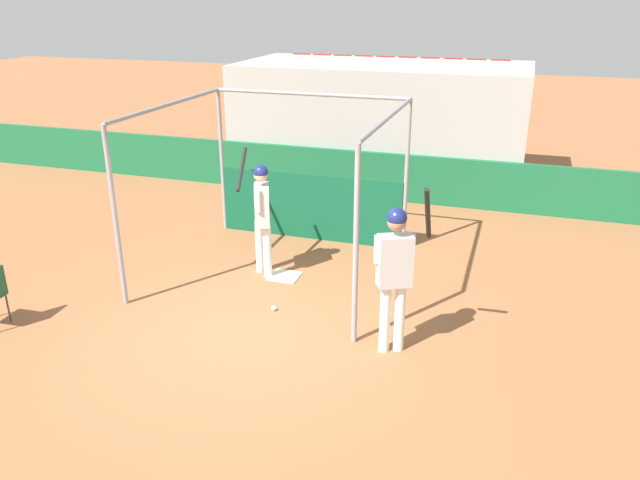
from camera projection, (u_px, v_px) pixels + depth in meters
name	position (u px, v px, depth m)	size (l,w,h in m)	color
ground_plane	(244.00, 336.00, 8.13)	(60.00, 60.00, 0.00)	#935B38
outfield_wall	(363.00, 175.00, 13.41)	(24.00, 0.12, 1.02)	#196038
bleacher_section	(382.00, 122.00, 14.56)	(6.50, 3.20, 2.70)	#9E9E99
batting_cage	(298.00, 187.00, 10.40)	(3.47, 3.31, 2.61)	gray
home_plate	(285.00, 276.00, 9.81)	(0.44, 0.44, 0.02)	white
player_batter	(261.00, 209.00, 9.52)	(0.68, 0.79, 1.92)	white
player_waiting	(396.00, 266.00, 7.38)	(0.62, 0.62, 2.18)	white
baseball	(274.00, 308.00, 8.75)	(0.07, 0.07, 0.07)	white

